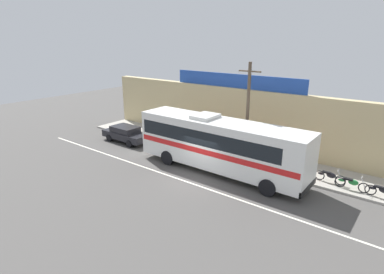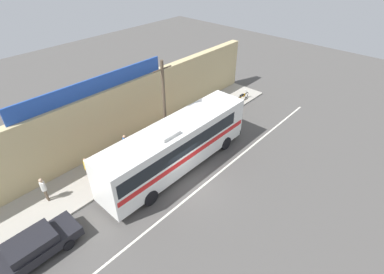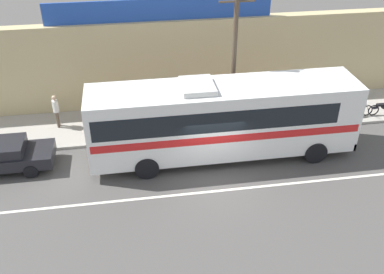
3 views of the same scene
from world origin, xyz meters
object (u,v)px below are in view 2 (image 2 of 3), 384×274
object	(u,v)px
motorcycle_black	(219,110)
pedestrian_near_shop	(44,188)
parked_car	(34,247)
motorcycle_purple	(208,115)
pedestrian_far_right	(87,167)
intercity_bus	(176,144)
motorcycle_blue	(243,96)
utility_pole	(164,107)
motorcycle_orange	(230,104)
pedestrian_far_left	(125,143)

from	to	relation	value
motorcycle_black	pedestrian_near_shop	bearing A→B (deg)	174.78
parked_car	pedestrian_near_shop	xyz separation A→B (m)	(2.12, 3.22, 0.43)
motorcycle_purple	pedestrian_far_right	bearing A→B (deg)	174.89
motorcycle_black	pedestrian_far_right	bearing A→B (deg)	174.34
intercity_bus	pedestrian_near_shop	world-z (taller)	intercity_bus
motorcycle_blue	parked_car	bearing A→B (deg)	-175.14
intercity_bus	pedestrian_far_right	xyz separation A→B (m)	(-4.88, 3.51, -0.95)
utility_pole	pedestrian_near_shop	distance (m)	9.17
motorcycle_purple	parked_car	bearing A→B (deg)	-172.84
motorcycle_orange	motorcycle_purple	bearing A→B (deg)	174.63
parked_car	utility_pole	world-z (taller)	utility_pole
parked_car	motorcycle_orange	xyz separation A→B (m)	(19.18, 1.78, -0.17)
pedestrian_far_left	pedestrian_far_right	size ratio (longest dim) A/B	1.02
motorcycle_purple	motorcycle_orange	bearing A→B (deg)	-5.37
utility_pole	motorcycle_purple	world-z (taller)	utility_pole
parked_car	motorcycle_blue	world-z (taller)	parked_car
intercity_bus	motorcycle_purple	distance (m)	7.13
pedestrian_near_shop	pedestrian_far_left	bearing A→B (deg)	0.74
parked_car	motorcycle_purple	world-z (taller)	parked_car
intercity_bus	pedestrian_far_left	size ratio (longest dim) A/B	6.96
motorcycle_purple	motorcycle_black	world-z (taller)	same
intercity_bus	motorcycle_blue	size ratio (longest dim) A/B	6.35
utility_pole	pedestrian_near_shop	world-z (taller)	utility_pole
motorcycle_orange	motorcycle_blue	distance (m)	2.26
utility_pole	motorcycle_black	size ratio (longest dim) A/B	3.70
motorcycle_black	pedestrian_far_left	xyz separation A→B (m)	(-9.35, 1.49, 0.58)
parked_car	motorcycle_purple	bearing A→B (deg)	7.16
pedestrian_far_left	pedestrian_near_shop	bearing A→B (deg)	-179.26
motorcycle_orange	motorcycle_black	world-z (taller)	same
intercity_bus	motorcycle_orange	xyz separation A→B (m)	(9.39, 2.22, -1.50)
motorcycle_black	motorcycle_blue	distance (m)	3.85
parked_car	motorcycle_black	distance (m)	17.68
motorcycle_orange	motorcycle_blue	xyz separation A→B (m)	(2.26, 0.05, 0.00)
pedestrian_near_shop	motorcycle_blue	bearing A→B (deg)	-4.14
intercity_bus	utility_pole	xyz separation A→B (m)	(0.95, 2.02, 1.73)
motorcycle_purple	pedestrian_far_right	world-z (taller)	pedestrian_far_right
utility_pole	motorcycle_blue	distance (m)	11.17
motorcycle_purple	motorcycle_black	distance (m)	1.31
motorcycle_orange	pedestrian_far_right	bearing A→B (deg)	174.84
motorcycle_orange	pedestrian_far_left	bearing A→B (deg)	172.05
pedestrian_far_left	pedestrian_far_right	distance (m)	3.33
motorcycle_purple	motorcycle_orange	distance (m)	2.89
motorcycle_blue	pedestrian_near_shop	size ratio (longest dim) A/B	1.07
utility_pole	motorcycle_black	bearing A→B (deg)	2.02
utility_pole	motorcycle_purple	size ratio (longest dim) A/B	3.83
motorcycle_blue	motorcycle_purple	bearing A→B (deg)	177.51
parked_car	utility_pole	bearing A→B (deg)	8.31
motorcycle_blue	pedestrian_near_shop	world-z (taller)	pedestrian_near_shop
motorcycle_purple	pedestrian_near_shop	bearing A→B (deg)	175.26
motorcycle_blue	pedestrian_far_right	size ratio (longest dim) A/B	1.12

